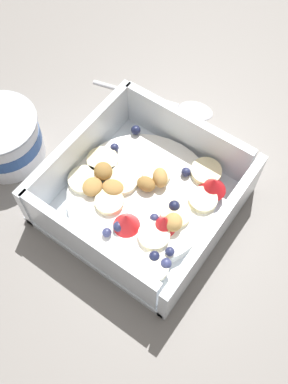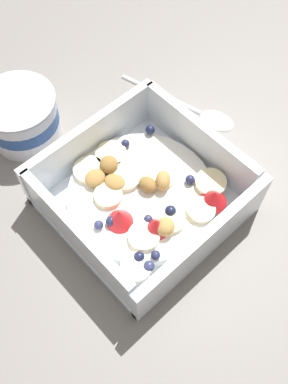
% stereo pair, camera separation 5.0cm
% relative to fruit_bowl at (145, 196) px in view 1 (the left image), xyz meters
% --- Properties ---
extents(ground_plane, '(2.40, 2.40, 0.00)m').
position_rel_fruit_bowl_xyz_m(ground_plane, '(-0.00, 0.00, -0.02)').
color(ground_plane, gray).
extents(fruit_bowl, '(0.19, 0.19, 0.07)m').
position_rel_fruit_bowl_xyz_m(fruit_bowl, '(0.00, 0.00, 0.00)').
color(fruit_bowl, white).
rests_on(fruit_bowl, ground).
extents(spoon, '(0.06, 0.17, 0.01)m').
position_rel_fruit_bowl_xyz_m(spoon, '(0.15, 0.05, -0.02)').
color(spoon, silver).
rests_on(spoon, ground).
extents(yogurt_cup, '(0.10, 0.10, 0.07)m').
position_rel_fruit_bowl_xyz_m(yogurt_cup, '(-0.04, 0.18, 0.01)').
color(yogurt_cup, white).
rests_on(yogurt_cup, ground).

